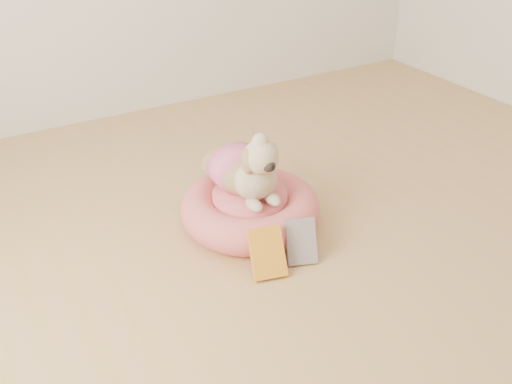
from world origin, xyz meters
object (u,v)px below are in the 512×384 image
pet_bed (250,208)px  dog (245,157)px  book_yellow (267,253)px  book_white (301,241)px

pet_bed → dog: bearing=128.5°
pet_bed → dog: size_ratio=1.37×
pet_bed → dog: (-0.01, 0.02, 0.24)m
dog → book_yellow: size_ratio=2.24×
dog → book_white: size_ratio=2.42×
dog → book_yellow: bearing=-106.6°
book_yellow → pet_bed: bearing=85.1°
pet_bed → dog: dog is taller
pet_bed → book_white: book_white is taller
dog → book_yellow: dog is taller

